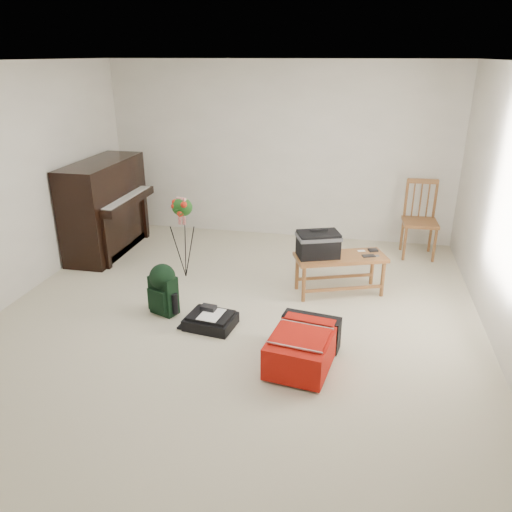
% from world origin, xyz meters
% --- Properties ---
extents(floor, '(5.00, 5.50, 0.01)m').
position_xyz_m(floor, '(0.00, 0.00, 0.00)').
color(floor, beige).
rests_on(floor, ground).
extents(ceiling, '(5.00, 5.50, 0.01)m').
position_xyz_m(ceiling, '(0.00, 0.00, 2.50)').
color(ceiling, white).
rests_on(ceiling, wall_back).
extents(wall_back, '(5.00, 0.04, 2.50)m').
position_xyz_m(wall_back, '(0.00, 2.75, 1.25)').
color(wall_back, silver).
rests_on(wall_back, floor).
extents(piano, '(0.71, 1.50, 1.25)m').
position_xyz_m(piano, '(-2.19, 1.60, 0.60)').
color(piano, black).
rests_on(piano, floor).
extents(bench, '(1.09, 0.73, 0.78)m').
position_xyz_m(bench, '(0.84, 0.92, 0.55)').
color(bench, brown).
rests_on(bench, floor).
extents(dining_chair, '(0.46, 0.46, 1.02)m').
position_xyz_m(dining_chair, '(1.99, 2.30, 0.50)').
color(dining_chair, brown).
rests_on(dining_chair, floor).
extents(red_suitcase, '(0.62, 0.83, 0.33)m').
position_xyz_m(red_suitcase, '(0.78, -0.56, 0.17)').
color(red_suitcase, red).
rests_on(red_suitcase, floor).
extents(black_duffel, '(0.52, 0.44, 0.20)m').
position_xyz_m(black_duffel, '(-0.20, -0.15, 0.07)').
color(black_duffel, black).
rests_on(black_duffel, floor).
extents(green_backpack, '(0.32, 0.30, 0.55)m').
position_xyz_m(green_backpack, '(-0.76, 0.02, 0.30)').
color(green_backpack, black).
rests_on(green_backpack, floor).
extents(flower_stand, '(0.41, 0.41, 1.03)m').
position_xyz_m(flower_stand, '(-0.86, 0.97, 0.50)').
color(flower_stand, black).
rests_on(flower_stand, floor).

